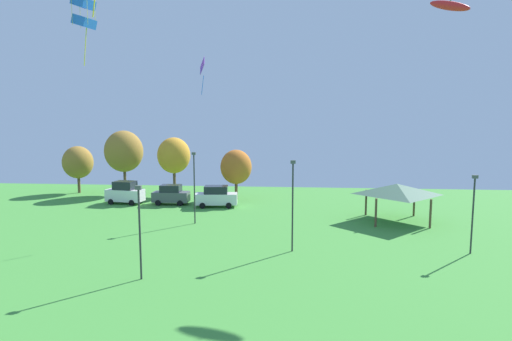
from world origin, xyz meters
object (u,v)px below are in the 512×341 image
park_pavilion (397,189)px  kite_flying_0 (202,67)px  parked_car_second_from_left (171,195)px  treeline_tree_0 (78,162)px  light_post_0 (293,201)px  light_post_1 (140,226)px  kite_flying_2 (84,12)px  treeline_tree_2 (174,155)px  treeline_tree_3 (236,167)px  treeline_tree_1 (124,151)px  light_post_2 (194,184)px  kite_flying_4 (450,6)px  light_post_3 (473,209)px  parked_car_third_from_left (216,196)px  parked_car_leftmost (125,193)px

park_pavilion → kite_flying_0: bearing=-172.9°
parked_car_second_from_left → treeline_tree_0: (-14.68, 6.59, 2.99)m
light_post_0 → light_post_1: bearing=-145.9°
park_pavilion → kite_flying_2: bearing=-152.8°
kite_flying_0 → treeline_tree_2: bearing=116.7°
light_post_1 → treeline_tree_3: size_ratio=0.92×
kite_flying_0 → light_post_1: bearing=-93.4°
treeline_tree_0 → treeline_tree_1: treeline_tree_1 is taller
parked_car_second_from_left → treeline_tree_1: bearing=142.4°
light_post_2 → treeline_tree_2: bearing=113.3°
kite_flying_2 → light_post_0: size_ratio=0.67×
light_post_0 → kite_flying_2: bearing=-170.9°
treeline_tree_2 → kite_flying_2: bearing=-86.9°
treeline_tree_0 → parked_car_second_from_left: bearing=-24.2°
park_pavilion → light_post_0: 14.01m
kite_flying_4 → treeline_tree_3: (-18.19, 16.42, -13.85)m
light_post_0 → kite_flying_0: bearing=136.6°
light_post_3 → light_post_0: bearing=-177.4°
kite_flying_0 → park_pavilion: size_ratio=0.55×
light_post_2 → kite_flying_0: bearing=17.8°
parked_car_third_from_left → treeline_tree_2: bearing=130.4°
kite_flying_0 → parked_car_second_from_left: (-5.72, 8.28, -13.11)m
light_post_2 → light_post_1: bearing=-89.9°
kite_flying_0 → kite_flying_4: size_ratio=1.20×
park_pavilion → light_post_1: bearing=-139.6°
kite_flying_2 → light_post_3: kite_flying_2 is taller
kite_flying_0 → light_post_2: kite_flying_0 is taller
light_post_0 → treeline_tree_2: (-15.06, 21.51, 1.49)m
light_post_1 → light_post_3: (21.62, 6.64, 0.01)m
kite_flying_0 → light_post_0: size_ratio=0.51×
treeline_tree_0 → light_post_0: bearing=-38.4°
treeline_tree_2 → treeline_tree_1: bearing=175.7°
park_pavilion → treeline_tree_0: size_ratio=0.97×
light_post_2 → light_post_3: bearing=-17.6°
light_post_3 → parked_car_leftmost: bearing=154.3°
kite_flying_2 → treeline_tree_2: kite_flying_2 is taller
parked_car_second_from_left → parked_car_third_from_left: (5.44, -0.93, 0.04)m
parked_car_second_from_left → treeline_tree_1: size_ratio=0.49×
kite_flying_0 → light_post_2: bearing=-162.2°
treeline_tree_1 → treeline_tree_3: bearing=-8.2°
treeline_tree_1 → park_pavilion: bearing=-20.8°
kite_flying_0 → parked_car_leftmost: bearing=143.6°
park_pavilion → treeline_tree_0: treeline_tree_0 is taller
treeline_tree_2 → light_post_2: bearing=-66.7°
park_pavilion → treeline_tree_0: bearing=161.8°
parked_car_second_from_left → light_post_1: bearing=-78.1°
parked_car_second_from_left → treeline_tree_2: bearing=101.7°
parked_car_second_from_left → light_post_2: light_post_2 is taller
parked_car_leftmost → light_post_0: (19.29, -15.94, 2.44)m
kite_flying_0 → kite_flying_4: 20.29m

